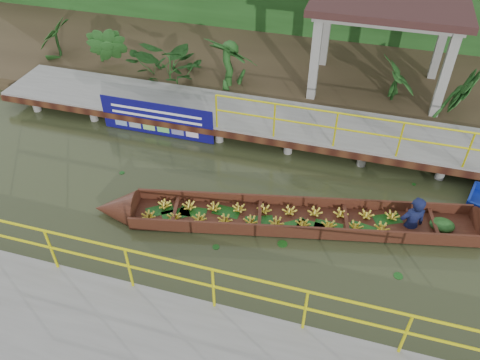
# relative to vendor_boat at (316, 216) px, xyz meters

# --- Properties ---
(ground) EXTENTS (80.00, 80.00, 0.00)m
(ground) POSITION_rel_vendor_boat_xyz_m (-2.16, -0.16, -0.23)
(ground) COLOR #2D351A
(ground) RESTS_ON ground
(land_strip) EXTENTS (30.00, 8.00, 0.45)m
(land_strip) POSITION_rel_vendor_boat_xyz_m (-2.16, 7.34, -0.00)
(land_strip) COLOR #34291A
(land_strip) RESTS_ON ground
(far_dock) EXTENTS (16.00, 2.06, 1.66)m
(far_dock) POSITION_rel_vendor_boat_xyz_m (-2.14, 3.27, 0.25)
(far_dock) COLOR slate
(far_dock) RESTS_ON ground
(pavilion) EXTENTS (4.40, 3.00, 3.00)m
(pavilion) POSITION_rel_vendor_boat_xyz_m (0.84, 6.14, 2.59)
(pavilion) COLOR slate
(pavilion) RESTS_ON ground
(vendor_boat) EXTENTS (9.76, 2.96, 2.10)m
(vendor_boat) POSITION_rel_vendor_boat_xyz_m (0.00, 0.00, 0.00)
(vendor_boat) COLOR #3B1710
(vendor_boat) RESTS_ON ground
(blue_banner) EXTENTS (3.38, 0.04, 1.06)m
(blue_banner) POSITION_rel_vendor_boat_xyz_m (-4.94, 2.32, 0.33)
(blue_banner) COLOR #0E0B5A
(blue_banner) RESTS_ON ground
(tropical_plants) EXTENTS (14.04, 1.04, 1.30)m
(tropical_plants) POSITION_rel_vendor_boat_xyz_m (-3.80, 5.14, 0.87)
(tropical_plants) COLOR #183C13
(tropical_plants) RESTS_ON ground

